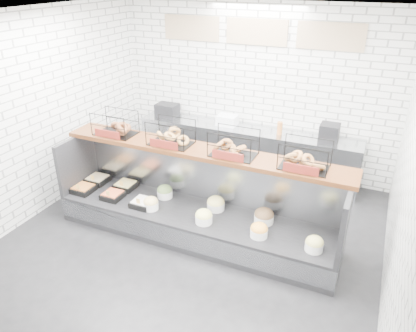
% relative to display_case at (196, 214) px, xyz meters
% --- Properties ---
extents(ground, '(5.50, 5.50, 0.00)m').
position_rel_display_case_xyz_m(ground, '(0.01, -0.34, -0.33)').
color(ground, black).
rests_on(ground, ground).
extents(room_shell, '(5.02, 5.51, 3.01)m').
position_rel_display_case_xyz_m(room_shell, '(0.01, 0.26, 1.73)').
color(room_shell, white).
rests_on(room_shell, ground).
extents(display_case, '(4.00, 0.90, 1.20)m').
position_rel_display_case_xyz_m(display_case, '(0.00, 0.00, 0.00)').
color(display_case, black).
rests_on(display_case, ground).
extents(bagel_shelf, '(4.10, 0.50, 0.40)m').
position_rel_display_case_xyz_m(bagel_shelf, '(0.01, 0.17, 1.04)').
color(bagel_shelf, '#3A1C0C').
rests_on(bagel_shelf, display_case).
extents(prep_counter, '(4.00, 0.60, 1.20)m').
position_rel_display_case_xyz_m(prep_counter, '(0.01, 2.09, 0.14)').
color(prep_counter, '#93969B').
rests_on(prep_counter, ground).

